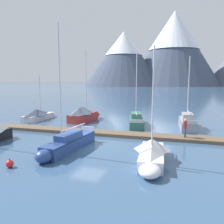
% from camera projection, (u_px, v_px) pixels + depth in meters
% --- Properties ---
extents(ground_plane, '(700.00, 700.00, 0.00)m').
position_uv_depth(ground_plane, '(89.00, 145.00, 19.19)').
color(ground_plane, '#38567A').
extents(mountain_west_summit, '(65.08, 65.08, 42.93)m').
position_uv_depth(mountain_west_summit, '(124.00, 58.00, 185.50)').
color(mountain_west_summit, '#424C60').
rests_on(mountain_west_summit, ground).
extents(mountain_central_massif, '(75.33, 75.33, 60.15)m').
position_uv_depth(mountain_central_massif, '(174.00, 46.00, 189.16)').
color(mountain_central_massif, '#424C60').
rests_on(mountain_central_massif, ground).
extents(dock, '(26.70, 3.12, 0.30)m').
position_uv_depth(dock, '(105.00, 133.00, 22.92)').
color(dock, brown).
rests_on(dock, ground).
extents(sailboat_nearest_berth, '(2.04, 6.13, 6.26)m').
position_uv_depth(sailboat_nearest_berth, '(39.00, 115.00, 31.30)').
color(sailboat_nearest_berth, silver).
rests_on(sailboat_nearest_berth, ground).
extents(sailboat_mid_dock_port, '(2.60, 6.05, 9.17)m').
position_uv_depth(sailboat_mid_dock_port, '(84.00, 114.00, 30.17)').
color(sailboat_mid_dock_port, '#B2332D').
rests_on(sailboat_mid_dock_port, ground).
extents(sailboat_mid_dock_starboard, '(1.69, 6.82, 9.32)m').
position_uv_depth(sailboat_mid_dock_starboard, '(67.00, 143.00, 17.64)').
color(sailboat_mid_dock_starboard, navy).
rests_on(sailboat_mid_dock_starboard, ground).
extents(sailboat_far_berth, '(3.15, 6.71, 8.62)m').
position_uv_depth(sailboat_far_berth, '(136.00, 120.00, 27.63)').
color(sailboat_far_berth, '#336B56').
rests_on(sailboat_far_berth, ground).
extents(sailboat_outer_slip, '(2.18, 5.67, 7.54)m').
position_uv_depth(sailboat_outer_slip, '(152.00, 152.00, 15.12)').
color(sailboat_outer_slip, white).
rests_on(sailboat_outer_slip, ground).
extents(sailboat_end_of_dock, '(2.20, 6.62, 7.97)m').
position_uv_depth(sailboat_end_of_dock, '(187.00, 122.00, 26.22)').
color(sailboat_end_of_dock, '#93939E').
rests_on(sailboat_end_of_dock, ground).
extents(person_on_dock, '(0.25, 0.59, 1.69)m').
position_uv_depth(person_on_dock, '(185.00, 127.00, 20.57)').
color(person_on_dock, '#384256').
rests_on(person_on_dock, dock).
extents(mooring_buoy_channel_marker, '(0.48, 0.48, 0.56)m').
position_uv_depth(mooring_buoy_channel_marker, '(10.00, 164.00, 14.40)').
color(mooring_buoy_channel_marker, red).
rests_on(mooring_buoy_channel_marker, ground).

